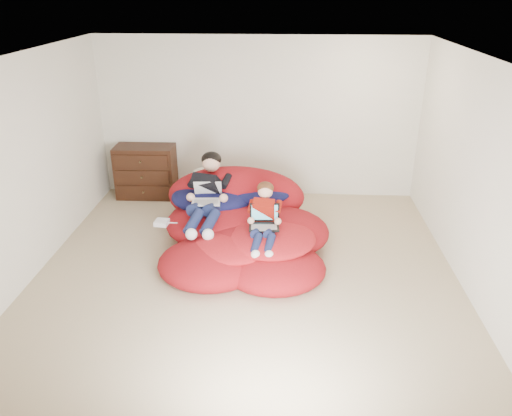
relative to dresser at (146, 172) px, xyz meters
The scene contains 9 objects.
room_shell 2.88m from the dresser, 51.57° to the right, with size 5.10×5.10×2.77m.
dresser is the anchor object (origin of this frame).
beanbag_pile 2.29m from the dresser, 43.16° to the right, with size 2.26×2.47×0.90m.
cream_pillow 1.30m from the dresser, 32.96° to the right, with size 0.43×0.28×0.28m, color white.
older_boy 1.82m from the dresser, 47.82° to the right, with size 0.49×1.36×0.74m.
younger_boy 2.80m from the dresser, 44.55° to the right, with size 0.32×0.90×0.65m.
laptop_white 1.91m from the dresser, 50.28° to the right, with size 0.38×0.41×0.24m.
laptop_black 2.82m from the dresser, 45.06° to the right, with size 0.37×0.31×0.27m.
power_adapter 1.96m from the dresser, 69.53° to the right, with size 0.16×0.16×0.06m, color silver.
Camera 1 is at (0.43, -5.17, 3.17)m, focal length 35.00 mm.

